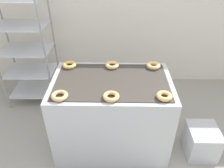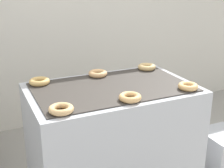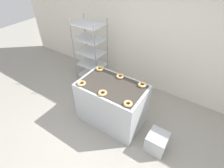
{
  "view_description": "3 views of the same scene",
  "coord_description": "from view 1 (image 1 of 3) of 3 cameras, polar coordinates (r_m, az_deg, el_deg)",
  "views": [
    {
      "loc": [
        0.04,
        -1.22,
        2.16
      ],
      "look_at": [
        0.0,
        0.79,
        0.78
      ],
      "focal_mm": 35.0,
      "sensor_mm": 36.0,
      "label": 1
    },
    {
      "loc": [
        -0.9,
        -1.35,
        1.72
      ],
      "look_at": [
        0.0,
        0.64,
        0.94
      ],
      "focal_mm": 50.0,
      "sensor_mm": 36.0,
      "label": 2
    },
    {
      "loc": [
        1.36,
        -1.41,
        2.89
      ],
      "look_at": [
        0.0,
        0.64,
        0.94
      ],
      "focal_mm": 28.0,
      "sensor_mm": 36.0,
      "label": 3
    }
  ],
  "objects": [
    {
      "name": "glaze_bin",
      "position": [
        2.8,
        22.24,
        -13.67
      ],
      "size": [
        0.34,
        0.37,
        0.37
      ],
      "color": "#B7BABF",
      "rests_on": "ground_plane"
    },
    {
      "name": "fryer_machine",
      "position": [
        2.52,
        -0.05,
        -7.91
      ],
      "size": [
        1.25,
        0.79,
        0.92
      ],
      "color": "#B7BABF",
      "rests_on": "ground_plane"
    },
    {
      "name": "baking_rack_cart",
      "position": [
        3.27,
        -21.51,
        8.35
      ],
      "size": [
        0.7,
        0.5,
        1.66
      ],
      "color": "gray",
      "rests_on": "ground_plane"
    },
    {
      "name": "donut_far_center",
      "position": [
        2.46,
        0.06,
        4.96
      ],
      "size": [
        0.15,
        0.15,
        0.04
      ],
      "primitive_type": "torus",
      "color": "#E7AF72",
      "rests_on": "fryer_machine"
    },
    {
      "name": "donut_near_right",
      "position": [
        2.04,
        13.51,
        -3.07
      ],
      "size": [
        0.15,
        0.15,
        0.04
      ],
      "primitive_type": "torus",
      "color": "#E6B06A",
      "rests_on": "fryer_machine"
    },
    {
      "name": "donut_far_left",
      "position": [
        2.51,
        -11.04,
        4.92
      ],
      "size": [
        0.16,
        0.16,
        0.04
      ],
      "primitive_type": "torus",
      "color": "#DBAC5E",
      "rests_on": "fryer_machine"
    },
    {
      "name": "donut_near_center",
      "position": [
        1.98,
        -0.15,
        -3.27
      ],
      "size": [
        0.15,
        0.15,
        0.04
      ],
      "primitive_type": "torus",
      "color": "#E4AD69",
      "rests_on": "fryer_machine"
    },
    {
      "name": "donut_near_left",
      "position": [
        2.05,
        -13.52,
        -3.0
      ],
      "size": [
        0.16,
        0.16,
        0.04
      ],
      "primitive_type": "torus",
      "color": "#DEAE6F",
      "rests_on": "fryer_machine"
    },
    {
      "name": "donut_far_right",
      "position": [
        2.5,
        10.79,
        4.76
      ],
      "size": [
        0.16,
        0.16,
        0.04
      ],
      "primitive_type": "torus",
      "color": "#DDB571",
      "rests_on": "fryer_machine"
    }
  ]
}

